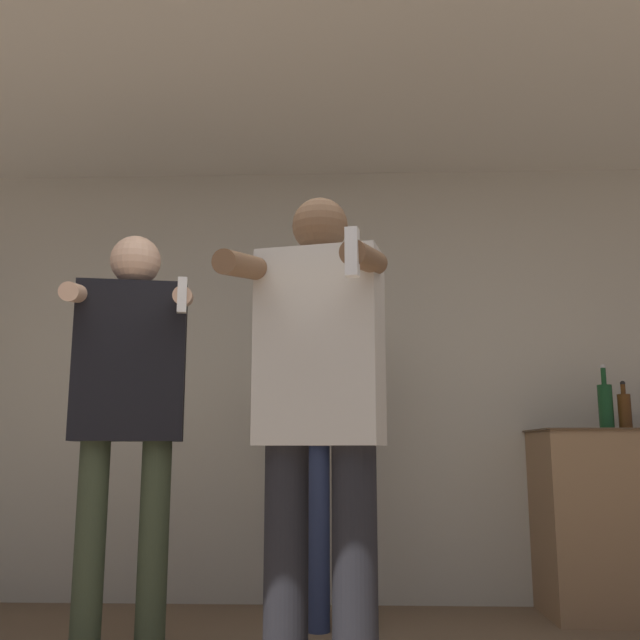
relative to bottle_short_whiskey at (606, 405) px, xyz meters
The scene contains 7 objects.
wall_back 1.62m from the bottle_short_whiskey, 167.67° to the left, with size 7.00×0.06×2.55m.
ceiling_slab 2.38m from the bottle_short_whiskey, 147.71° to the right, with size 7.00×3.13×0.05m.
bottle_short_whiskey is the anchor object (origin of this frame).
bottle_green_wine 0.10m from the bottle_short_whiskey, ahead, with size 0.07×0.07×0.26m.
person_woman_foreground 2.15m from the bottle_short_whiskey, 133.51° to the right, with size 0.54×0.58×1.70m.
person_man_side 2.48m from the bottle_short_whiskey, 157.92° to the right, with size 0.56×0.49×1.77m.
person_spectator_back 1.48m from the bottle_short_whiskey, 167.45° to the right, with size 0.49×0.58×1.80m.
Camera 1 is at (0.19, -1.58, 0.85)m, focal length 40.00 mm.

